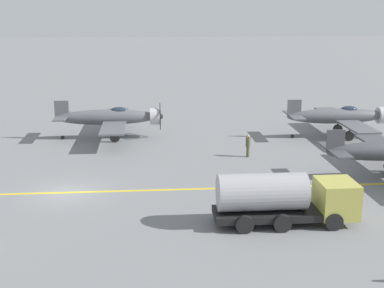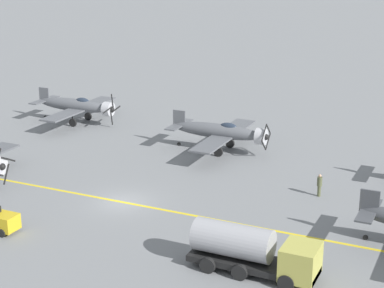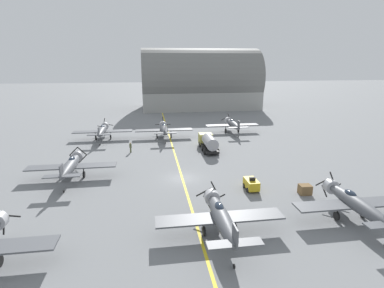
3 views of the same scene
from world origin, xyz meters
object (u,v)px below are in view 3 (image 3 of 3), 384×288
object	(u,v)px
airplane_mid_left	(71,165)
airplane_far_right	(233,124)
airplane_far_center	(164,129)
ground_crew_walking	(130,147)
hangar	(200,83)
airplane_far_left	(102,130)
supply_crate_by_tanker	(305,189)
airplane_near_right	(354,203)
airplane_near_center	(221,217)
fuel_tanker	(208,142)
tow_tractor	(251,184)

from	to	relation	value
airplane_mid_left	airplane_far_right	distance (m)	37.92
airplane_mid_left	airplane_far_right	xyz separation A→B (m)	(29.57, 23.74, 0.00)
airplane_far_center	ground_crew_walking	distance (m)	11.50
ground_crew_walking	hangar	world-z (taller)	hangar
airplane_far_left	hangar	size ratio (longest dim) A/B	0.31
supply_crate_by_tanker	hangar	bearing A→B (deg)	90.61
airplane_near_right	ground_crew_walking	bearing A→B (deg)	147.31
airplane_near_right	airplane_far_right	xyz separation A→B (m)	(-1.41, 39.64, 0.00)
airplane_far_left	airplane_far_right	bearing A→B (deg)	-5.07
supply_crate_by_tanker	airplane_mid_left	bearing A→B (deg)	162.57
airplane_near_center	airplane_far_left	world-z (taller)	airplane_far_left
airplane_mid_left	airplane_near_right	world-z (taller)	same
airplane_far_left	airplane_near_right	bearing A→B (deg)	-61.14
airplane_near_right	hangar	distance (m)	78.16
airplane_near_right	airplane_far_right	size ratio (longest dim) A/B	1.00
fuel_tanker	tow_tractor	distance (m)	18.20
tow_tractor	supply_crate_by_tanker	size ratio (longest dim) A/B	1.84
airplane_near_center	airplane_far_center	world-z (taller)	airplane_far_center
airplane_far_right	fuel_tanker	xyz separation A→B (m)	(-8.14, -12.72, -0.50)
airplane_far_left	tow_tractor	xyz separation A→B (m)	(22.06, -28.56, -1.22)
airplane_far_right	tow_tractor	bearing A→B (deg)	-88.13
airplane_near_center	airplane_far_right	bearing A→B (deg)	64.92
airplane_far_center	airplane_near_center	bearing A→B (deg)	-78.52
hangar	airplane_far_right	bearing A→B (deg)	-88.63
airplane_far_left	fuel_tanker	world-z (taller)	airplane_far_left
airplane_mid_left	hangar	bearing A→B (deg)	60.13
airplane_far_center	tow_tractor	size ratio (longest dim) A/B	4.62
airplane_mid_left	supply_crate_by_tanker	size ratio (longest dim) A/B	8.48
airplane_far_left	airplane_far_center	xyz separation A→B (m)	(12.62, -0.51, -0.00)
ground_crew_walking	airplane_far_center	bearing A→B (deg)	55.47
tow_tractor	hangar	world-z (taller)	hangar
airplane_near_center	tow_tractor	world-z (taller)	airplane_near_center
airplane_near_right	supply_crate_by_tanker	distance (m)	7.00
hangar	airplane_far_center	bearing A→B (deg)	-109.83
airplane_far_right	hangar	xyz separation A→B (m)	(-0.91, 38.22, 6.41)
airplane_far_left	airplane_mid_left	bearing A→B (deg)	-102.95
fuel_tanker	supply_crate_by_tanker	size ratio (longest dim) A/B	5.65
airplane_near_center	airplane_far_right	world-z (taller)	airplane_far_right
airplane_far_right	tow_tractor	xyz separation A→B (m)	(-6.25, -30.81, -1.22)
airplane_mid_left	hangar	world-z (taller)	hangar
supply_crate_by_tanker	hangar	distance (m)	71.62
airplane_near_center	ground_crew_walking	size ratio (longest dim) A/B	6.45
hangar	supply_crate_by_tanker	bearing A→B (deg)	-89.39
airplane_near_center	airplane_far_center	size ratio (longest dim) A/B	1.00
airplane_mid_left	airplane_near_right	distance (m)	34.82
airplane_far_left	ground_crew_walking	xyz separation A→B (m)	(6.13, -9.95, -1.00)
airplane_near_right	airplane_mid_left	bearing A→B (deg)	169.44
airplane_far_right	airplane_far_center	bearing A→B (deg)	-156.65
airplane_far_center	airplane_far_left	bearing A→B (deg)	-175.58
airplane_near_center	ground_crew_walking	bearing A→B (deg)	100.99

